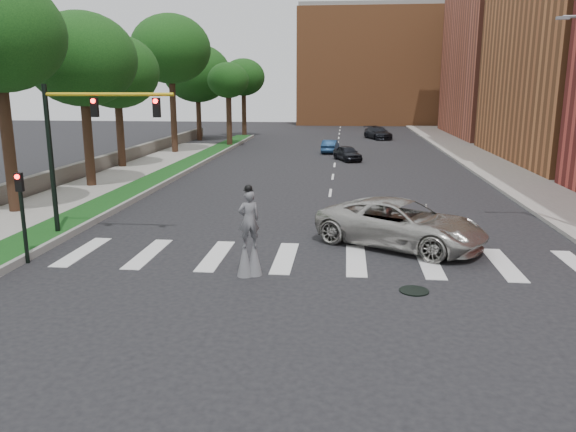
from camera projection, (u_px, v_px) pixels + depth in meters
The scene contains 22 objects.
ground_plane at pixel (319, 268), 19.35m from camera, with size 160.00×160.00×0.00m, color black.
grass_median at pixel (171, 172), 39.84m from camera, with size 2.00×60.00×0.25m, color #113D15.
median_curb at pixel (185, 172), 39.73m from camera, with size 0.20×60.00×0.28m, color gray.
sidewalk_left at pixel (61, 200), 30.45m from camera, with size 4.00×60.00×0.18m, color gray.
sidewalk_right at pixel (500, 168), 42.32m from camera, with size 5.00×90.00×0.18m, color gray.
stone_wall at pixel (107, 162), 42.22m from camera, with size 0.50×56.00×1.10m, color #5D5850.
manhole at pixel (414, 291), 17.11m from camera, with size 0.90×0.90×0.04m, color black.
building_far at pixel (525, 53), 67.25m from camera, with size 16.00×22.00×20.00m, color #AD563F.
building_backdrop at pixel (379, 68), 92.31m from camera, with size 26.00×14.00×18.00m, color #A76034.
traffic_signal at pixel (78, 137), 22.28m from camera, with size 5.30×0.23×6.20m.
secondary_signal at pixel (22, 209), 19.44m from camera, with size 0.25×0.21×3.23m.
stilt_performer at pixel (249, 239), 18.28m from camera, with size 0.82×0.70×3.05m.
suv_crossing at pixel (401, 224), 21.75m from camera, with size 3.02×6.54×1.82m, color #B2B0A8.
car_near at pixel (347, 153), 47.02m from camera, with size 1.47×3.67×1.25m, color black.
car_mid at pixel (330, 146), 52.54m from camera, with size 1.29×3.71×1.22m, color navy.
car_far at pixel (378, 133), 66.22m from camera, with size 2.03×5.00×1.45m, color black.
tree_2 at pixel (82, 60), 32.81m from camera, with size 6.43×6.43×10.38m.
tree_3 at pixel (116, 72), 41.07m from camera, with size 6.26×6.26×9.81m.
tree_4 at pixel (170, 49), 49.92m from camera, with size 7.15×7.15×12.38m.
tree_5 at pixel (197, 74), 63.13m from camera, with size 7.55×7.55×10.72m.
tree_6 at pixel (228, 81), 56.21m from camera, with size 4.16×4.16×8.46m.
tree_7 at pixel (243, 78), 68.24m from camera, with size 5.25×5.25×9.40m.
Camera 1 is at (0.81, -18.46, 6.11)m, focal length 35.00 mm.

